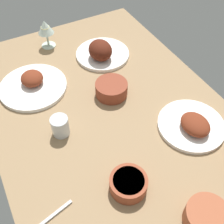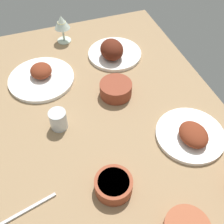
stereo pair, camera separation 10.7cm
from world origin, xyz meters
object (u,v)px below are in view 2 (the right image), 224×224
(wine_glass, at_px, (62,23))
(water_tumbler, at_px, (58,120))
(bowl_sauce, at_px, (116,89))
(plate_center_main, at_px, (113,52))
(plate_far_side, at_px, (191,135))
(bowl_potatoes, at_px, (114,185))
(spoon_loose, at_px, (28,209))
(plate_near_viewer, at_px, (41,77))

(wine_glass, bearing_deg, water_tumbler, 165.22)
(bowl_sauce, bearing_deg, plate_center_main, -17.03)
(water_tumbler, bearing_deg, plate_far_side, -115.77)
(plate_center_main, bearing_deg, bowl_potatoes, 160.56)
(water_tumbler, bearing_deg, bowl_sauce, -70.70)
(plate_center_main, relative_size, bowl_potatoes, 2.09)
(spoon_loose, bearing_deg, plate_far_side, 173.73)
(bowl_sauce, bearing_deg, water_tumbler, 109.30)
(spoon_loose, bearing_deg, water_tumbler, -132.56)
(spoon_loose, bearing_deg, plate_near_viewer, -117.33)
(bowl_potatoes, height_order, water_tumbler, water_tumbler)
(plate_far_side, height_order, bowl_sauce, plate_far_side)
(plate_far_side, distance_m, plate_near_viewer, 0.68)
(bowl_potatoes, xyz_separation_m, wine_glass, (0.84, -0.03, 0.07))
(plate_near_viewer, distance_m, bowl_potatoes, 0.60)
(bowl_potatoes, height_order, spoon_loose, bowl_potatoes)
(wine_glass, distance_m, spoon_loose, 0.88)
(plate_center_main, relative_size, wine_glass, 1.82)
(bowl_sauce, height_order, wine_glass, wine_glass)
(plate_far_side, relative_size, bowl_sauce, 1.90)
(bowl_sauce, bearing_deg, plate_near_viewer, 55.13)
(plate_near_viewer, bearing_deg, water_tumbler, -176.45)
(plate_far_side, bearing_deg, spoon_loose, 96.95)
(bowl_potatoes, xyz_separation_m, bowl_sauce, (0.40, -0.15, 0.00))
(plate_near_viewer, bearing_deg, bowl_potatoes, -167.99)
(water_tumbler, bearing_deg, bowl_potatoes, -160.59)
(water_tumbler, bearing_deg, wine_glass, -14.78)
(plate_far_side, xyz_separation_m, bowl_sauce, (0.30, 0.18, 0.01))
(plate_far_side, xyz_separation_m, bowl_potatoes, (-0.09, 0.33, 0.01))
(water_tumbler, xyz_separation_m, spoon_loose, (-0.29, 0.16, -0.04))
(bowl_potatoes, bearing_deg, plate_center_main, -19.44)
(bowl_sauce, distance_m, spoon_loose, 0.57)
(plate_near_viewer, relative_size, bowl_potatoes, 2.36)
(plate_center_main, height_order, bowl_sauce, plate_center_main)
(water_tumbler, height_order, spoon_loose, water_tumbler)
(spoon_loose, bearing_deg, bowl_potatoes, 162.43)
(plate_far_side, relative_size, spoon_loose, 1.37)
(wine_glass, height_order, water_tumbler, wine_glass)
(wine_glass, height_order, spoon_loose, wine_glass)
(plate_far_side, bearing_deg, bowl_sauce, 30.89)
(bowl_sauce, bearing_deg, plate_far_side, -149.11)
(plate_far_side, xyz_separation_m, plate_near_viewer, (0.50, 0.46, -0.00))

